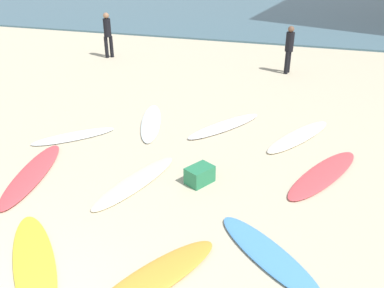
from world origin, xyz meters
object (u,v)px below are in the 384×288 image
(surfboard_3, at_px, (135,182))
(surfboard_6, at_px, (156,277))
(surfboard_0, at_px, (323,174))
(surfboard_5, at_px, (268,254))
(beachgoer_near, at_px, (108,33))
(beachgoer_mid, at_px, (289,48))
(surfboard_1, at_px, (224,126))
(surfboard_9, at_px, (151,122))
(surfboard_8, at_px, (32,174))
(surfboard_4, at_px, (299,136))
(beach_cooler, at_px, (200,175))
(surfboard_7, at_px, (74,136))
(surfboard_2, at_px, (34,264))

(surfboard_3, height_order, surfboard_6, surfboard_6)
(surfboard_0, relative_size, surfboard_5, 1.17)
(surfboard_6, bearing_deg, beachgoer_near, -29.41)
(surfboard_3, relative_size, beachgoer_mid, 1.47)
(beachgoer_mid, bearing_deg, surfboard_6, -171.26)
(surfboard_1, height_order, surfboard_5, surfboard_1)
(surfboard_0, relative_size, surfboard_1, 1.08)
(surfboard_1, distance_m, surfboard_9, 1.90)
(surfboard_1, bearing_deg, surfboard_8, -99.45)
(surfboard_8, relative_size, surfboard_9, 1.08)
(surfboard_4, height_order, surfboard_5, same)
(beach_cooler, bearing_deg, surfboard_9, 129.36)
(surfboard_0, xyz_separation_m, surfboard_7, (-5.82, 0.16, -0.00))
(surfboard_8, bearing_deg, surfboard_4, -157.80)
(surfboard_8, bearing_deg, beach_cooler, -178.50)
(surfboard_0, height_order, beachgoer_mid, beachgoer_mid)
(beachgoer_mid, bearing_deg, surfboard_3, 178.46)
(surfboard_0, bearing_deg, surfboard_6, -95.24)
(beachgoer_mid, bearing_deg, surfboard_0, -154.90)
(surfboard_3, bearing_deg, beach_cooler, -144.65)
(surfboard_2, bearing_deg, surfboard_8, 85.99)
(surfboard_0, distance_m, surfboard_1, 2.99)
(surfboard_2, bearing_deg, surfboard_3, 37.74)
(surfboard_4, bearing_deg, surfboard_8, 62.11)
(surfboard_8, bearing_deg, surfboard_1, -144.74)
(surfboard_2, relative_size, surfboard_4, 1.02)
(surfboard_6, height_order, beachgoer_near, beachgoer_near)
(surfboard_3, bearing_deg, surfboard_2, 95.14)
(surfboard_7, relative_size, beachgoer_mid, 1.24)
(surfboard_2, xyz_separation_m, surfboard_4, (3.57, 5.51, 0.01))
(surfboard_5, bearing_deg, surfboard_2, 150.78)
(surfboard_3, distance_m, surfboard_8, 2.17)
(surfboard_4, xyz_separation_m, surfboard_6, (-1.72, -5.27, 0.00))
(surfboard_7, relative_size, beachgoer_near, 1.18)
(surfboard_0, distance_m, surfboard_7, 5.82)
(surfboard_6, bearing_deg, surfboard_1, -57.07)
(surfboard_1, distance_m, surfboard_8, 4.73)
(surfboard_5, relative_size, surfboard_9, 0.92)
(surfboard_1, xyz_separation_m, beachgoer_near, (-5.71, 5.15, 0.90))
(surfboard_7, distance_m, surfboard_9, 1.97)
(surfboard_3, xyz_separation_m, beachgoer_mid, (2.30, 8.09, 0.86))
(beachgoer_near, bearing_deg, beach_cooler, 84.53)
(beachgoer_near, bearing_deg, surfboard_7, 67.15)
(surfboard_0, xyz_separation_m, beach_cooler, (-2.37, -0.94, 0.14))
(surfboard_2, distance_m, surfboard_4, 6.56)
(surfboard_1, distance_m, surfboard_7, 3.73)
(beachgoer_near, bearing_deg, surfboard_4, 103.39)
(surfboard_4, height_order, beach_cooler, beach_cooler)
(surfboard_0, relative_size, surfboard_2, 1.02)
(surfboard_5, bearing_deg, surfboard_9, 82.07)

